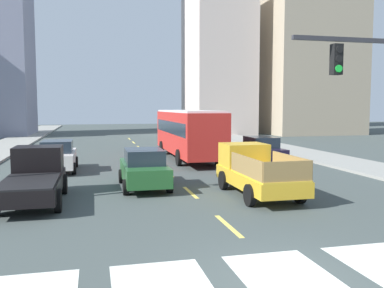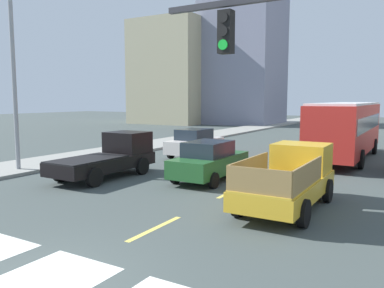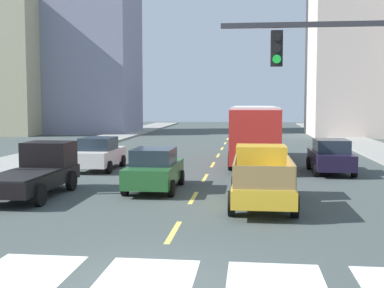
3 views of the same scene
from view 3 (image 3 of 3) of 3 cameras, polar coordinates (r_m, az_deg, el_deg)
ground_plane at (r=10.29m, az=-5.58°, el=-15.59°), size 160.00×160.00×0.00m
sidewalk_left at (r=30.79m, az=-19.63°, el=-2.01°), size 3.71×110.00×0.15m
crosswalk_stripe_2 at (r=11.11m, az=-19.28°, el=-14.27°), size 1.96×3.16×0.01m
crosswalk_stripe_3 at (r=10.29m, az=-5.58°, el=-15.57°), size 1.96×3.16×0.01m
lane_dash_0 at (r=14.05m, az=-2.12°, el=-9.96°), size 0.16×2.40×0.01m
lane_dash_1 at (r=18.89m, az=0.17°, el=-6.12°), size 0.16×2.40×0.01m
lane_dash_2 at (r=23.79m, az=1.50°, el=-3.85°), size 0.16×2.40×0.01m
lane_dash_3 at (r=28.73m, az=2.37°, el=-2.35°), size 0.16×2.40×0.01m
lane_dash_4 at (r=33.68m, az=2.99°, el=-1.30°), size 0.16×2.40×0.01m
lane_dash_5 at (r=38.65m, az=3.44°, el=-0.51°), size 0.16×2.40×0.01m
lane_dash_6 at (r=43.63m, az=3.80°, el=0.09°), size 0.16×2.40×0.01m
lane_dash_7 at (r=48.61m, az=4.08°, el=0.58°), size 0.16×2.40×0.01m
pickup_stakebed at (r=17.80m, az=7.92°, el=-3.79°), size 2.18×5.20×1.96m
pickup_dark at (r=20.25m, az=-17.21°, el=-2.96°), size 2.18×5.20×1.96m
city_bus at (r=29.22m, az=7.07°, el=1.58°), size 2.72×10.80×3.32m
sedan_far at (r=26.94m, az=-10.51°, el=-1.07°), size 2.02×4.40×1.72m
sedan_mid at (r=26.14m, az=15.49°, el=-1.34°), size 2.02×4.40×1.72m
sedan_near_right at (r=20.41m, az=-4.29°, el=-2.87°), size 2.02×4.40×1.72m
block_mid_left at (r=56.41m, az=17.24°, el=10.43°), size 7.61×10.35×18.63m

